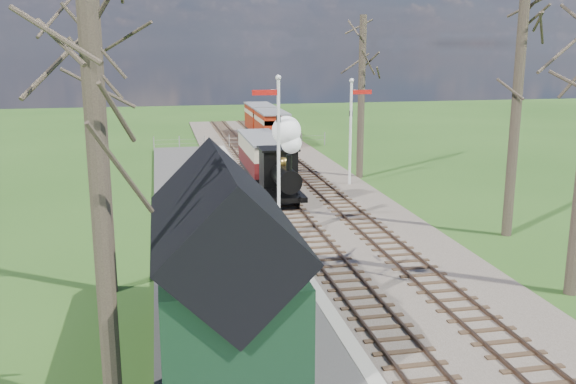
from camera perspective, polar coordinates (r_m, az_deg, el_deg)
name	(u,v)px	position (r m, az deg, el deg)	size (l,w,h in m)	color
distant_hills	(222,243)	(78.68, -5.85, -4.53)	(114.40, 48.00, 22.02)	#385B23
ballast_bed	(295,187)	(33.89, 0.61, 0.41)	(8.00, 60.00, 0.10)	brown
track_near	(271,188)	(33.63, -1.55, 0.40)	(1.60, 60.00, 0.15)	brown
track_far	(319,185)	(34.17, 2.75, 0.59)	(1.60, 60.00, 0.15)	brown
platform	(219,235)	(25.51, -6.19, -3.81)	(5.00, 44.00, 0.20)	#474442
coping_strip	(276,231)	(25.80, -1.09, -3.52)	(0.40, 44.00, 0.21)	#B2AD9E
station_shed	(223,270)	(15.30, -5.77, -6.88)	(3.25, 6.30, 4.78)	black
semaphore_near	(277,137)	(27.05, -0.99, 4.88)	(1.22, 0.24, 6.22)	silver
semaphore_far	(352,124)	(34.10, 5.71, 6.06)	(1.22, 0.24, 5.72)	silver
bare_trees	(371,113)	(21.71, 7.39, 6.98)	(15.51, 22.39, 12.00)	#382D23
fence_line	(241,140)	(47.22, -4.16, 4.59)	(12.60, 0.08, 1.00)	slate
locomotive	(283,165)	(30.02, -0.48, 2.44)	(1.67, 3.89, 4.17)	black
coach	(262,154)	(35.99, -2.31, 3.38)	(1.94, 6.67, 2.05)	black
red_carriage_a	(272,127)	(47.67, -1.46, 5.81)	(2.00, 4.95, 2.10)	black
red_carriage_b	(260,119)	(53.06, -2.51, 6.54)	(2.00, 4.95, 2.10)	black
sign_board	(269,279)	(18.71, -1.70, -7.76)	(0.35, 0.83, 1.24)	#0E432B
bench	(263,313)	(17.23, -2.25, -10.69)	(0.66, 1.30, 0.71)	#412917
person	(290,326)	(15.41, 0.15, -11.86)	(0.57, 0.37, 1.55)	black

